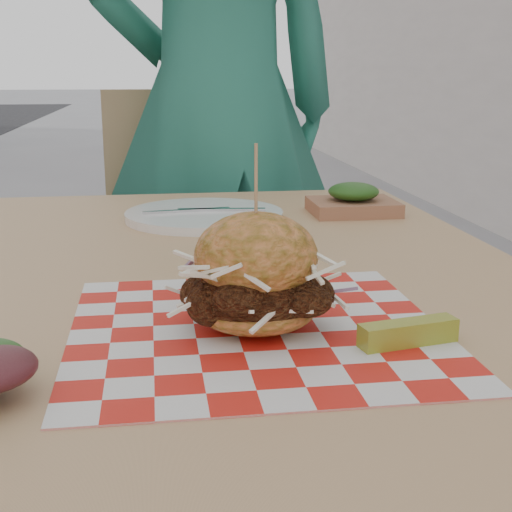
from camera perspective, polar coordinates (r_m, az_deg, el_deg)
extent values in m
imported|color=#2A7B66|center=(1.78, -3.08, 11.88)|extent=(0.73, 0.54, 1.82)
cube|color=tan|center=(0.91, -2.60, -2.38)|extent=(0.80, 1.20, 0.04)
cylinder|color=#333338|center=(1.57, -17.16, -10.22)|extent=(0.05, 0.05, 0.71)
cylinder|color=#333338|center=(1.61, 7.87, -9.09)|extent=(0.05, 0.05, 0.71)
cube|color=tan|center=(1.81, -5.22, -3.09)|extent=(0.44, 0.44, 0.04)
cube|color=tan|center=(1.94, -6.07, 5.74)|extent=(0.42, 0.06, 0.50)
cylinder|color=#333338|center=(1.72, -10.44, -12.72)|extent=(0.03, 0.03, 0.43)
cylinder|color=#333338|center=(1.76, 1.63, -11.82)|extent=(0.03, 0.03, 0.43)
cylinder|color=#333338|center=(2.05, -10.72, -8.13)|extent=(0.03, 0.03, 0.43)
cylinder|color=#333338|center=(2.08, -0.67, -7.49)|extent=(0.03, 0.03, 0.43)
cube|color=red|center=(0.70, 0.00, -5.84)|extent=(0.36, 0.36, 0.00)
ellipsoid|color=#D47D3B|center=(0.70, 0.00, -4.18)|extent=(0.12, 0.12, 0.04)
ellipsoid|color=brown|center=(0.69, 0.00, -2.93)|extent=(0.13, 0.12, 0.06)
ellipsoid|color=#D47D3B|center=(0.68, 0.00, 0.04)|extent=(0.12, 0.12, 0.08)
cylinder|color=tan|center=(0.67, 0.00, 5.16)|extent=(0.00, 0.00, 0.09)
cube|color=#A6A931|center=(0.67, 12.08, -6.02)|extent=(0.10, 0.04, 0.02)
cylinder|color=white|center=(1.22, -4.16, 3.27)|extent=(0.27, 0.27, 0.01)
cube|color=silver|center=(1.22, -5.57, 3.64)|extent=(0.15, 0.03, 0.00)
cube|color=silver|center=(1.22, -2.77, 3.73)|extent=(0.15, 0.03, 0.00)
cube|color=#9A6346|center=(1.28, 7.77, 3.92)|extent=(0.15, 0.12, 0.02)
ellipsoid|color=#1F4A15|center=(1.28, 7.81, 5.14)|extent=(0.09, 0.09, 0.03)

